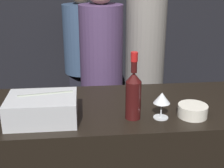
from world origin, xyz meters
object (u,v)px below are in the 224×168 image
(candle_votive, at_px, (15,103))
(red_wine_bottle_tall, at_px, (133,93))
(wine_glass, at_px, (162,99))
(person_in_hoodie, at_px, (83,57))
(person_blond_tee, at_px, (145,65))
(ice_bin_with_bottles, at_px, (43,108))
(person_grey_polo, at_px, (102,75))
(bowl_white, at_px, (193,110))

(candle_votive, bearing_deg, red_wine_bottle_tall, -17.08)
(wine_glass, distance_m, person_in_hoodie, 1.80)
(red_wine_bottle_tall, bearing_deg, person_blond_tee, 75.53)
(ice_bin_with_bottles, relative_size, person_blond_tee, 0.19)
(person_grey_polo, bearing_deg, ice_bin_with_bottles, -111.71)
(wine_glass, height_order, person_in_hoodie, person_in_hoodie)
(person_blond_tee, bearing_deg, wine_glass, -53.09)
(person_in_hoodie, bearing_deg, person_blond_tee, 15.79)
(bowl_white, bearing_deg, red_wine_bottle_tall, 177.88)
(ice_bin_with_bottles, height_order, candle_votive, ice_bin_with_bottles)
(wine_glass, relative_size, red_wine_bottle_tall, 0.40)
(ice_bin_with_bottles, distance_m, person_in_hoodie, 1.74)
(ice_bin_with_bottles, height_order, person_grey_polo, person_grey_polo)
(red_wine_bottle_tall, bearing_deg, bowl_white, -2.12)
(wine_glass, bearing_deg, person_blond_tee, 83.20)
(ice_bin_with_bottles, bearing_deg, person_grey_polo, 68.38)
(ice_bin_with_bottles, relative_size, bowl_white, 2.26)
(person_blond_tee, xyz_separation_m, person_grey_polo, (-0.38, -0.14, -0.03))
(bowl_white, distance_m, wine_glass, 0.18)
(ice_bin_with_bottles, xyz_separation_m, wine_glass, (0.60, -0.03, 0.04))
(person_in_hoodie, relative_size, person_blond_tee, 0.93)
(candle_votive, xyz_separation_m, red_wine_bottle_tall, (0.63, -0.19, 0.11))
(person_grey_polo, bearing_deg, person_blond_tee, 20.91)
(bowl_white, distance_m, person_grey_polo, 1.02)
(person_blond_tee, distance_m, person_grey_polo, 0.40)
(wine_glass, distance_m, candle_votive, 0.81)
(wine_glass, xyz_separation_m, red_wine_bottle_tall, (-0.15, 0.01, 0.03))
(bowl_white, bearing_deg, ice_bin_with_bottles, 177.67)
(person_in_hoodie, bearing_deg, red_wine_bottle_tall, -13.65)
(red_wine_bottle_tall, xyz_separation_m, person_in_hoodie, (-0.24, 1.73, -0.27))
(bowl_white, xyz_separation_m, person_in_hoodie, (-0.56, 1.74, -0.17))
(ice_bin_with_bottles, relative_size, red_wine_bottle_tall, 0.99)
(candle_votive, xyz_separation_m, person_grey_polo, (0.53, 0.72, -0.10))
(person_blond_tee, height_order, person_grey_polo, person_blond_tee)
(red_wine_bottle_tall, distance_m, person_in_hoodie, 1.77)
(wine_glass, bearing_deg, person_grey_polo, 104.99)
(wine_glass, height_order, person_grey_polo, person_grey_polo)
(ice_bin_with_bottles, relative_size, candle_votive, 4.95)
(person_blond_tee, bearing_deg, person_in_hoodie, 171.19)
(wine_glass, xyz_separation_m, person_in_hoodie, (-0.39, 1.75, -0.24))
(ice_bin_with_bottles, bearing_deg, bowl_white, -2.33)
(bowl_white, relative_size, wine_glass, 1.10)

